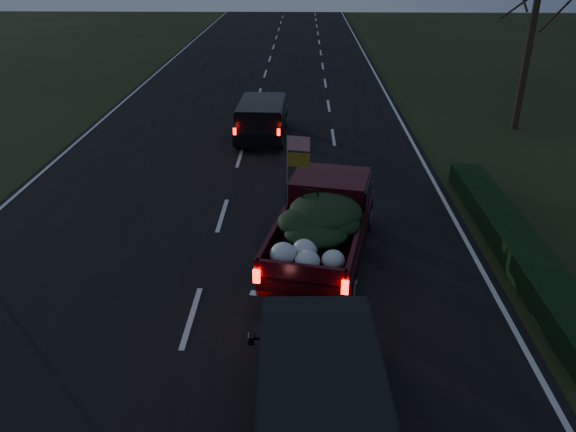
# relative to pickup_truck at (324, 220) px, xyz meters

# --- Properties ---
(ground) EXTENTS (120.00, 120.00, 0.00)m
(ground) POSITION_rel_pickup_truck_xyz_m (-2.87, -2.70, -1.05)
(ground) COLOR black
(ground) RESTS_ON ground
(road_asphalt) EXTENTS (14.00, 120.00, 0.02)m
(road_asphalt) POSITION_rel_pickup_truck_xyz_m (-2.87, -2.70, -1.04)
(road_asphalt) COLOR black
(road_asphalt) RESTS_ON ground
(hedge_row) EXTENTS (1.00, 10.00, 0.60)m
(hedge_row) POSITION_rel_pickup_truck_xyz_m (4.93, 0.30, -0.75)
(hedge_row) COLOR black
(hedge_row) RESTS_ON ground
(bare_tree_far) EXTENTS (3.60, 3.60, 7.00)m
(bare_tree_far) POSITION_rel_pickup_truck_xyz_m (8.63, 11.30, 4.18)
(bare_tree_far) COLOR black
(bare_tree_far) RESTS_ON ground
(pickup_truck) EXTENTS (3.04, 5.63, 2.80)m
(pickup_truck) POSITION_rel_pickup_truck_xyz_m (0.00, 0.00, 0.00)
(pickup_truck) COLOR #33070D
(pickup_truck) RESTS_ON ground
(lead_suv) EXTENTS (1.95, 4.43, 1.26)m
(lead_suv) POSITION_rel_pickup_truck_xyz_m (-2.20, 9.64, -0.10)
(lead_suv) COLOR black
(lead_suv) RESTS_ON ground
(rear_suv) EXTENTS (2.23, 4.64, 1.32)m
(rear_suv) POSITION_rel_pickup_truck_xyz_m (-0.23, -5.78, -0.05)
(rear_suv) COLOR black
(rear_suv) RESTS_ON ground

